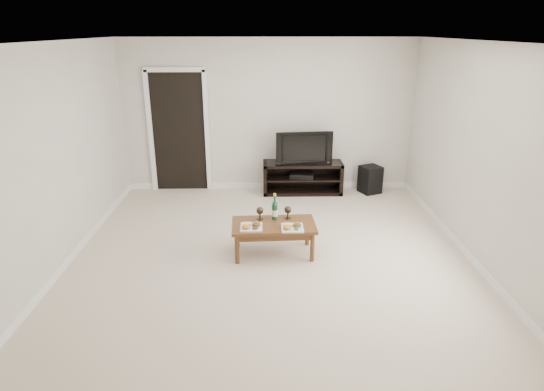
{
  "coord_description": "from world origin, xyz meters",
  "views": [
    {
      "loc": [
        -0.07,
        -5.05,
        2.73
      ],
      "look_at": [
        0.02,
        0.45,
        0.7
      ],
      "focal_mm": 30.0,
      "sensor_mm": 36.0,
      "label": 1
    }
  ],
  "objects_px": {
    "media_console": "(302,178)",
    "coffee_table": "(274,239)",
    "subwoofer": "(370,179)",
    "television": "(303,147)"
  },
  "relations": [
    {
      "from": "media_console",
      "to": "television",
      "type": "height_order",
      "value": "television"
    },
    {
      "from": "subwoofer",
      "to": "coffee_table",
      "type": "bearing_deg",
      "value": -151.16
    },
    {
      "from": "coffee_table",
      "to": "media_console",
      "type": "bearing_deg",
      "value": 76.54
    },
    {
      "from": "television",
      "to": "coffee_table",
      "type": "relative_size",
      "value": 0.92
    },
    {
      "from": "media_console",
      "to": "coffee_table",
      "type": "bearing_deg",
      "value": -103.46
    },
    {
      "from": "media_console",
      "to": "subwoofer",
      "type": "bearing_deg",
      "value": -0.59
    },
    {
      "from": "subwoofer",
      "to": "coffee_table",
      "type": "relative_size",
      "value": 0.46
    },
    {
      "from": "coffee_table",
      "to": "television",
      "type": "bearing_deg",
      "value": 76.54
    },
    {
      "from": "media_console",
      "to": "subwoofer",
      "type": "height_order",
      "value": "media_console"
    },
    {
      "from": "media_console",
      "to": "coffee_table",
      "type": "relative_size",
      "value": 1.31
    }
  ]
}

